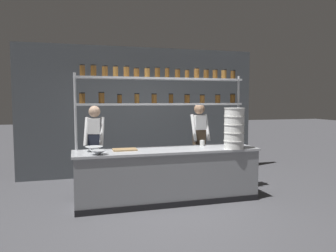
% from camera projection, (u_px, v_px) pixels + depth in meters
% --- Properties ---
extents(ground_plane, '(40.00, 40.00, 0.00)m').
position_uv_depth(ground_plane, '(167.00, 201.00, 5.73)').
color(ground_plane, '#4C4C51').
extents(back_wall, '(5.60, 0.12, 2.99)m').
position_uv_depth(back_wall, '(142.00, 112.00, 7.75)').
color(back_wall, '#4C5156').
rests_on(back_wall, ground_plane).
extents(prep_counter, '(3.20, 0.76, 0.92)m').
position_uv_depth(prep_counter, '(167.00, 175.00, 5.69)').
color(prep_counter, gray).
rests_on(prep_counter, ground_plane).
extents(spice_shelf_unit, '(3.08, 0.28, 2.37)m').
position_uv_depth(spice_shelf_unit, '(162.00, 92.00, 5.89)').
color(spice_shelf_unit, '#B7BABF').
rests_on(spice_shelf_unit, ground_plane).
extents(chef_left, '(0.41, 0.34, 1.67)m').
position_uv_depth(chef_left, '(95.00, 144.00, 6.04)').
color(chef_left, black).
rests_on(chef_left, ground_plane).
extents(chef_center, '(0.37, 0.30, 1.70)m').
position_uv_depth(chef_center, '(199.00, 139.00, 6.61)').
color(chef_center, black).
rests_on(chef_center, ground_plane).
extents(container_stack, '(0.36, 0.36, 0.71)m').
position_uv_depth(container_stack, '(234.00, 128.00, 5.72)').
color(container_stack, white).
rests_on(container_stack, prep_counter).
extents(cutting_board, '(0.40, 0.26, 0.02)m').
position_uv_depth(cutting_board, '(125.00, 150.00, 5.55)').
color(cutting_board, '#A88456').
rests_on(cutting_board, prep_counter).
extents(prep_bowl_near_left, '(0.26, 0.26, 0.07)m').
position_uv_depth(prep_bowl_near_left, '(99.00, 153.00, 5.10)').
color(prep_bowl_near_left, '#B2B7BC').
rests_on(prep_bowl_near_left, prep_counter).
extents(prep_bowl_center_front, '(0.29, 0.29, 0.08)m').
position_uv_depth(prep_bowl_center_front, '(94.00, 149.00, 5.44)').
color(prep_bowl_center_front, silver).
rests_on(prep_bowl_center_front, prep_counter).
extents(serving_cup_front, '(0.09, 0.09, 0.11)m').
position_uv_depth(serving_cup_front, '(202.00, 143.00, 6.06)').
color(serving_cup_front, silver).
rests_on(serving_cup_front, prep_counter).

